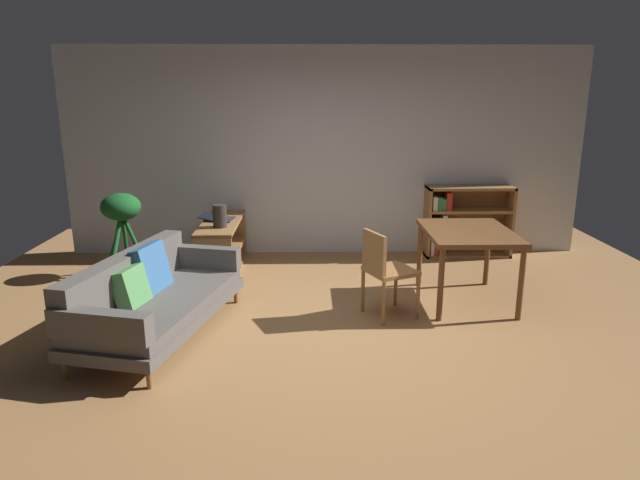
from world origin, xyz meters
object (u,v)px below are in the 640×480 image
Objects in this scene: fabric_couch at (152,296)px; media_console at (222,247)px; dining_table at (468,238)px; open_laptop at (219,218)px; bookshelf at (462,220)px; potted_floor_plant at (122,219)px; desk_speaker at (220,216)px; dining_chair_near at (385,268)px.

media_console is at bearing 79.78° from fabric_couch.
open_laptop is at bearing 156.49° from dining_table.
bookshelf is (3.12, 0.55, -0.16)m from open_laptop.
dining_table reaches higher than open_laptop.
potted_floor_plant is 3.92m from dining_table.
fabric_couch is at bearing -65.25° from potted_floor_plant.
desk_speaker is (0.04, -0.30, 0.45)m from media_console.
media_console is 1.23× the size of bookshelf.
dining_table reaches higher than media_console.
desk_speaker is at bearing -6.89° from potted_floor_plant.
desk_speaker is 2.13m from dining_chair_near.
fabric_couch is at bearing -98.90° from open_laptop.
dining_chair_near is (-0.90, -0.40, -0.18)m from dining_table.
open_laptop is at bearing 81.10° from fabric_couch.
desk_speaker is at bearing -163.00° from bookshelf.
potted_floor_plant reaches higher than media_console.
open_laptop is 2.41m from dining_chair_near.
potted_floor_plant reaches higher than fabric_couch.
dining_table is (2.71, -1.18, 0.04)m from open_laptop.
desk_speaker is at bearing 76.48° from fabric_couch.
potted_floor_plant reaches higher than dining_table.
dining_chair_near is at bearing -121.55° from bookshelf.
dining_table is 1.32× the size of dining_chair_near.
media_console is at bearing -67.72° from open_laptop.
dining_chair_near is at bearing -34.56° from desk_speaker.
potted_floor_plant is at bearing -167.63° from open_laptop.
fabric_couch is 4.76× the size of open_laptop.
open_laptop is at bearing 112.28° from media_console.
potted_floor_plant is 4.30m from bookshelf.
fabric_couch is at bearing -170.09° from dining_chair_near.
dining_chair_near is (1.81, -1.58, -0.14)m from open_laptop.
bookshelf is at bearing 10.03° from open_laptop.
potted_floor_plant is (-1.09, -0.24, 0.05)m from open_laptop.
open_laptop is (0.31, 1.95, 0.27)m from fabric_couch.
bookshelf is (3.09, 0.63, 0.17)m from media_console.
bookshelf reaches higher than media_console.
fabric_couch is 2.16m from dining_chair_near.
potted_floor_plant is at bearing 166.13° from dining_table.
potted_floor_plant reaches higher than desk_speaker.
dining_table is at bearing -13.87° from potted_floor_plant.
fabric_couch is at bearing -165.68° from dining_table.
open_laptop is 0.44× the size of potted_floor_plant.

